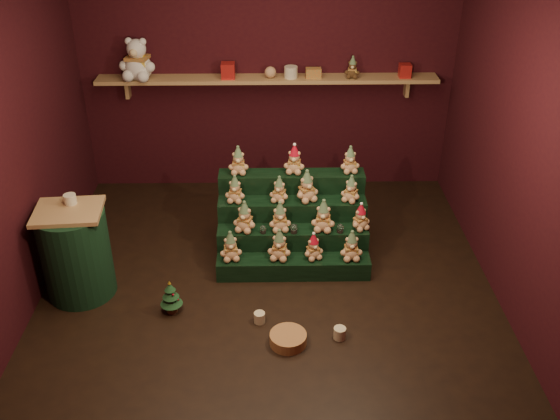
{
  "coord_description": "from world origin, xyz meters",
  "views": [
    {
      "loc": [
        0.03,
        -4.5,
        3.42
      ],
      "look_at": [
        0.11,
        0.25,
        0.64
      ],
      "focal_mm": 40.0,
      "sensor_mm": 36.0,
      "label": 1
    }
  ],
  "objects_px": {
    "snow_globe_b": "(294,228)",
    "mini_christmas_tree": "(171,297)",
    "white_bear": "(137,53)",
    "wicker_basket": "(288,339)",
    "snow_globe_c": "(340,228)",
    "mug_right": "(340,333)",
    "snow_globe_a": "(263,229)",
    "side_table": "(76,252)",
    "mug_left": "(260,317)",
    "brown_bear": "(353,67)",
    "riser_tier_front": "(293,267)"
  },
  "relations": [
    {
      "from": "wicker_basket",
      "to": "snow_globe_b",
      "type": "bearing_deg",
      "value": 85.73
    },
    {
      "from": "mug_left",
      "to": "snow_globe_c",
      "type": "bearing_deg",
      "value": 47.93
    },
    {
      "from": "snow_globe_a",
      "to": "white_bear",
      "type": "xyz_separation_m",
      "value": [
        -1.29,
        1.52,
        1.19
      ]
    },
    {
      "from": "white_bear",
      "to": "snow_globe_c",
      "type": "bearing_deg",
      "value": -27.74
    },
    {
      "from": "snow_globe_a",
      "to": "side_table",
      "type": "distance_m",
      "value": 1.64
    },
    {
      "from": "brown_bear",
      "to": "riser_tier_front",
      "type": "bearing_deg",
      "value": -103.31
    },
    {
      "from": "mug_left",
      "to": "white_bear",
      "type": "bearing_deg",
      "value": 118.4
    },
    {
      "from": "snow_globe_a",
      "to": "white_bear",
      "type": "height_order",
      "value": "white_bear"
    },
    {
      "from": "riser_tier_front",
      "to": "wicker_basket",
      "type": "xyz_separation_m",
      "value": [
        -0.07,
        -0.92,
        -0.04
      ]
    },
    {
      "from": "riser_tier_front",
      "to": "brown_bear",
      "type": "xyz_separation_m",
      "value": [
        0.66,
        1.68,
        1.34
      ]
    },
    {
      "from": "snow_globe_b",
      "to": "mug_left",
      "type": "xyz_separation_m",
      "value": [
        -0.31,
        -0.81,
        -0.36
      ]
    },
    {
      "from": "mug_left",
      "to": "brown_bear",
      "type": "xyz_separation_m",
      "value": [
        0.96,
        2.33,
        1.38
      ]
    },
    {
      "from": "snow_globe_b",
      "to": "snow_globe_c",
      "type": "height_order",
      "value": "snow_globe_b"
    },
    {
      "from": "wicker_basket",
      "to": "white_bear",
      "type": "xyz_separation_m",
      "value": [
        -1.49,
        2.59,
        1.54
      ]
    },
    {
      "from": "riser_tier_front",
      "to": "mug_left",
      "type": "bearing_deg",
      "value": -114.85
    },
    {
      "from": "side_table",
      "to": "white_bear",
      "type": "relative_size",
      "value": 1.56
    },
    {
      "from": "wicker_basket",
      "to": "side_table",
      "type": "bearing_deg",
      "value": 158.7
    },
    {
      "from": "snow_globe_b",
      "to": "mini_christmas_tree",
      "type": "bearing_deg",
      "value": -147.71
    },
    {
      "from": "snow_globe_b",
      "to": "mini_christmas_tree",
      "type": "xyz_separation_m",
      "value": [
        -1.05,
        -0.67,
        -0.25
      ]
    },
    {
      "from": "mug_right",
      "to": "mini_christmas_tree",
      "type": "bearing_deg",
      "value": 165.72
    },
    {
      "from": "snow_globe_b",
      "to": "snow_globe_c",
      "type": "xyz_separation_m",
      "value": [
        0.42,
        -0.0,
        -0.0
      ]
    },
    {
      "from": "snow_globe_a",
      "to": "wicker_basket",
      "type": "height_order",
      "value": "snow_globe_a"
    },
    {
      "from": "side_table",
      "to": "riser_tier_front",
      "type": "bearing_deg",
      "value": 1.99
    },
    {
      "from": "snow_globe_b",
      "to": "mini_christmas_tree",
      "type": "relative_size",
      "value": 0.28
    },
    {
      "from": "riser_tier_front",
      "to": "wicker_basket",
      "type": "bearing_deg",
      "value": -94.54
    },
    {
      "from": "snow_globe_c",
      "to": "side_table",
      "type": "bearing_deg",
      "value": -170.81
    },
    {
      "from": "riser_tier_front",
      "to": "snow_globe_b",
      "type": "relative_size",
      "value": 15.57
    },
    {
      "from": "snow_globe_c",
      "to": "side_table",
      "type": "height_order",
      "value": "side_table"
    },
    {
      "from": "snow_globe_a",
      "to": "mug_left",
      "type": "xyz_separation_m",
      "value": [
        -0.03,
        -0.81,
        -0.35
      ]
    },
    {
      "from": "brown_bear",
      "to": "white_bear",
      "type": "bearing_deg",
      "value": -171.81
    },
    {
      "from": "snow_globe_b",
      "to": "white_bear",
      "type": "xyz_separation_m",
      "value": [
        -1.57,
        1.52,
        1.18
      ]
    },
    {
      "from": "snow_globe_a",
      "to": "snow_globe_b",
      "type": "xyz_separation_m",
      "value": [
        0.28,
        0.0,
        0.01
      ]
    },
    {
      "from": "riser_tier_front",
      "to": "snow_globe_b",
      "type": "bearing_deg",
      "value": 87.3
    },
    {
      "from": "mug_left",
      "to": "brown_bear",
      "type": "relative_size",
      "value": 0.42
    },
    {
      "from": "side_table",
      "to": "white_bear",
      "type": "height_order",
      "value": "white_bear"
    },
    {
      "from": "brown_bear",
      "to": "snow_globe_b",
      "type": "bearing_deg",
      "value": -105.11
    },
    {
      "from": "wicker_basket",
      "to": "white_bear",
      "type": "bearing_deg",
      "value": 119.89
    },
    {
      "from": "snow_globe_b",
      "to": "side_table",
      "type": "distance_m",
      "value": 1.92
    },
    {
      "from": "snow_globe_a",
      "to": "white_bear",
      "type": "distance_m",
      "value": 2.32
    },
    {
      "from": "mini_christmas_tree",
      "to": "white_bear",
      "type": "xyz_separation_m",
      "value": [
        -0.52,
        2.18,
        1.43
      ]
    },
    {
      "from": "snow_globe_b",
      "to": "mug_left",
      "type": "height_order",
      "value": "snow_globe_b"
    },
    {
      "from": "snow_globe_b",
      "to": "brown_bear",
      "type": "height_order",
      "value": "brown_bear"
    },
    {
      "from": "snow_globe_a",
      "to": "mug_left",
      "type": "distance_m",
      "value": 0.89
    },
    {
      "from": "white_bear",
      "to": "brown_bear",
      "type": "bearing_deg",
      "value": 9.52
    },
    {
      "from": "mug_right",
      "to": "brown_bear",
      "type": "distance_m",
      "value": 2.91
    },
    {
      "from": "snow_globe_c",
      "to": "wicker_basket",
      "type": "bearing_deg",
      "value": -115.13
    },
    {
      "from": "mug_left",
      "to": "white_bear",
      "type": "height_order",
      "value": "white_bear"
    },
    {
      "from": "white_bear",
      "to": "brown_bear",
      "type": "distance_m",
      "value": 2.23
    },
    {
      "from": "riser_tier_front",
      "to": "mug_right",
      "type": "bearing_deg",
      "value": -68.3
    },
    {
      "from": "riser_tier_front",
      "to": "snow_globe_a",
      "type": "distance_m",
      "value": 0.44
    }
  ]
}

